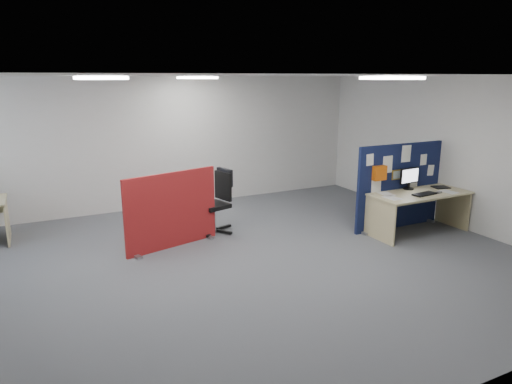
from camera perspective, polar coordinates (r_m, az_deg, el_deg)
name	(u,v)px	position (r m, az deg, el deg)	size (l,w,h in m)	color
floor	(227,265)	(6.81, -3.69, -9.05)	(9.00, 9.00, 0.00)	#4D4F54
ceiling	(223,76)	(6.26, -4.09, 14.31)	(9.00, 7.00, 0.02)	white
wall_back	(160,143)	(9.68, -11.90, 5.97)	(9.00, 0.02, 2.70)	silver
wall_front	(409,264)	(3.56, 18.56, -8.57)	(9.00, 0.02, 2.70)	silver
wall_right	(453,152)	(9.09, 23.42, 4.59)	(0.02, 7.00, 2.70)	silver
ceiling_lights	(227,78)	(7.00, -3.63, 14.06)	(4.10, 4.10, 0.04)	white
navy_divider	(398,186)	(8.60, 17.37, 0.72)	(1.87, 0.30, 1.54)	#10113B
main_desk	(417,201)	(8.49, 19.49, -1.12)	(1.79, 0.79, 0.73)	#C8B780
monitor_main	(409,177)	(8.56, 18.63, 1.74)	(0.44, 0.18, 0.39)	black
keyboard	(425,194)	(8.30, 20.32, -0.24)	(0.45, 0.18, 0.03)	black
mouse	(439,192)	(8.50, 21.91, -0.04)	(0.10, 0.06, 0.03)	gray
paper_tray	(441,187)	(8.94, 22.11, 0.56)	(0.28, 0.22, 0.01)	black
red_divider	(172,211)	(7.41, -10.47, -2.34)	(1.60, 0.46, 1.23)	maroon
office_chair	(218,197)	(8.08, -4.73, -0.63)	(0.73, 0.70, 1.09)	black
desk_papers	(410,195)	(8.22, 18.64, -0.30)	(1.40, 0.69, 0.00)	white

